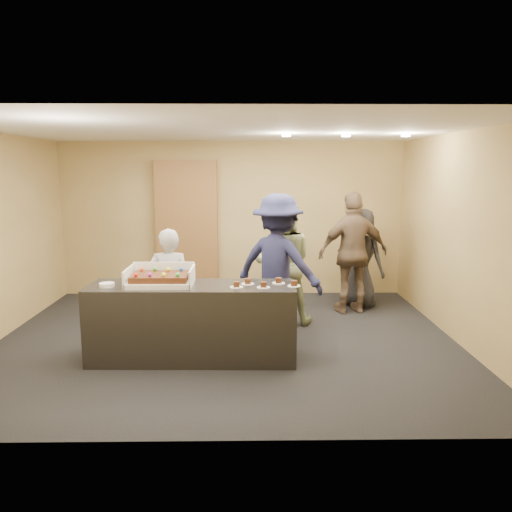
# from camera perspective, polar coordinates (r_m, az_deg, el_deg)

# --- Properties ---
(room) EXTENTS (6.04, 6.00, 2.70)m
(room) POSITION_cam_1_polar(r_m,az_deg,el_deg) (6.38, -3.49, 2.01)
(room) COLOR black
(room) RESTS_ON ground
(serving_counter) EXTENTS (2.41, 0.75, 0.90)m
(serving_counter) POSITION_cam_1_polar(r_m,az_deg,el_deg) (5.96, -7.24, -7.51)
(serving_counter) COLOR black
(serving_counter) RESTS_ON floor
(storage_cabinet) EXTENTS (1.08, 0.15, 2.38)m
(storage_cabinet) POSITION_cam_1_polar(r_m,az_deg,el_deg) (8.85, -7.91, 3.09)
(storage_cabinet) COLOR brown
(storage_cabinet) RESTS_ON floor
(cake_box) EXTENTS (0.76, 0.52, 0.22)m
(cake_box) POSITION_cam_1_polar(r_m,az_deg,el_deg) (5.91, -10.83, -2.75)
(cake_box) COLOR white
(cake_box) RESTS_ON serving_counter
(sheet_cake) EXTENTS (0.65, 0.45, 0.12)m
(sheet_cake) POSITION_cam_1_polar(r_m,az_deg,el_deg) (5.87, -10.89, -2.34)
(sheet_cake) COLOR #3F1D0E
(sheet_cake) RESTS_ON cake_box
(plate_stack) EXTENTS (0.17, 0.17, 0.04)m
(plate_stack) POSITION_cam_1_polar(r_m,az_deg,el_deg) (5.95, -16.68, -3.18)
(plate_stack) COLOR white
(plate_stack) RESTS_ON serving_counter
(slice_a) EXTENTS (0.15, 0.15, 0.07)m
(slice_a) POSITION_cam_1_polar(r_m,az_deg,el_deg) (5.66, -2.24, -3.38)
(slice_a) COLOR white
(slice_a) RESTS_ON serving_counter
(slice_b) EXTENTS (0.15, 0.15, 0.07)m
(slice_b) POSITION_cam_1_polar(r_m,az_deg,el_deg) (5.82, -0.94, -3.02)
(slice_b) COLOR white
(slice_b) RESTS_ON serving_counter
(slice_c) EXTENTS (0.15, 0.15, 0.07)m
(slice_c) POSITION_cam_1_polar(r_m,az_deg,el_deg) (5.65, 0.86, -3.41)
(slice_c) COLOR white
(slice_c) RESTS_ON serving_counter
(slice_d) EXTENTS (0.15, 0.15, 0.07)m
(slice_d) POSITION_cam_1_polar(r_m,az_deg,el_deg) (5.86, 2.60, -2.93)
(slice_d) COLOR white
(slice_d) RESTS_ON serving_counter
(slice_e) EXTENTS (0.15, 0.15, 0.07)m
(slice_e) POSITION_cam_1_polar(r_m,az_deg,el_deg) (5.73, 4.36, -3.25)
(slice_e) COLOR white
(slice_e) RESTS_ON serving_counter
(person_server_grey) EXTENTS (0.56, 0.37, 1.51)m
(person_server_grey) POSITION_cam_1_polar(r_m,az_deg,el_deg) (6.37, -9.86, -3.60)
(person_server_grey) COLOR #9E9EA3
(person_server_grey) RESTS_ON floor
(person_sage_man) EXTENTS (0.89, 0.70, 1.78)m
(person_sage_man) POSITION_cam_1_polar(r_m,az_deg,el_deg) (7.20, 3.13, -0.78)
(person_sage_man) COLOR gray
(person_sage_man) RESTS_ON floor
(person_navy_man) EXTENTS (1.42, 1.21, 1.91)m
(person_navy_man) POSITION_cam_1_polar(r_m,az_deg,el_deg) (6.70, 2.54, -1.04)
(person_navy_man) COLOR #1D1F42
(person_navy_man) RESTS_ON floor
(person_brown_extra) EXTENTS (1.17, 0.65, 1.89)m
(person_brown_extra) POSITION_cam_1_polar(r_m,az_deg,el_deg) (7.86, 11.05, 0.34)
(person_brown_extra) COLOR brown
(person_brown_extra) RESTS_ON floor
(person_dark_suit) EXTENTS (0.93, 0.90, 1.61)m
(person_dark_suit) POSITION_cam_1_polar(r_m,az_deg,el_deg) (8.26, 11.82, -0.22)
(person_dark_suit) COLOR #242428
(person_dark_suit) RESTS_ON floor
(ceiling_spotlights) EXTENTS (1.72, 0.12, 0.03)m
(ceiling_spotlights) POSITION_cam_1_polar(r_m,az_deg,el_deg) (6.95, 10.26, 13.42)
(ceiling_spotlights) COLOR #FFEAC6
(ceiling_spotlights) RESTS_ON ceiling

